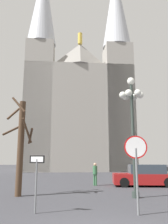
{
  "coord_description": "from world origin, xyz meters",
  "views": [
    {
      "loc": [
        -0.58,
        -6.0,
        1.97
      ],
      "look_at": [
        -0.39,
        16.25,
        6.37
      ],
      "focal_mm": 37.04,
      "sensor_mm": 36.0,
      "label": 1
    }
  ],
  "objects_px": {
    "one_way_arrow_sign": "(36,175)",
    "street_lamp": "(132,111)",
    "cathedral": "(78,102)",
    "parked_car_near_red": "(145,176)",
    "stop_sign": "(136,158)",
    "bare_tree": "(21,144)",
    "pedestrian_walking": "(95,172)"
  },
  "relations": [
    {
      "from": "street_lamp",
      "to": "pedestrian_walking",
      "type": "relative_size",
      "value": 3.95
    },
    {
      "from": "stop_sign",
      "to": "parked_car_near_red",
      "type": "xyz_separation_m",
      "value": [
        2.47,
        8.34,
        -1.27
      ]
    },
    {
      "from": "stop_sign",
      "to": "pedestrian_walking",
      "type": "bearing_deg",
      "value": 96.71
    },
    {
      "from": "one_way_arrow_sign",
      "to": "street_lamp",
      "type": "xyz_separation_m",
      "value": [
        4.36,
        3.22,
        3.09
      ]
    },
    {
      "from": "bare_tree",
      "to": "pedestrian_walking",
      "type": "xyz_separation_m",
      "value": [
        4.28,
        4.58,
        -1.76
      ]
    },
    {
      "from": "cathedral",
      "to": "pedestrian_walking",
      "type": "distance_m",
      "value": 22.52
    },
    {
      "from": "stop_sign",
      "to": "cathedral",
      "type": "bearing_deg",
      "value": 95.14
    },
    {
      "from": "cathedral",
      "to": "parked_car_near_red",
      "type": "height_order",
      "value": "cathedral"
    },
    {
      "from": "cathedral",
      "to": "bare_tree",
      "type": "relative_size",
      "value": 6.76
    },
    {
      "from": "stop_sign",
      "to": "one_way_arrow_sign",
      "type": "relative_size",
      "value": 1.35
    },
    {
      "from": "cathedral",
      "to": "bare_tree",
      "type": "xyz_separation_m",
      "value": [
        -2.71,
        -24.69,
        -8.25
      ]
    },
    {
      "from": "stop_sign",
      "to": "bare_tree",
      "type": "relative_size",
      "value": 0.53
    },
    {
      "from": "one_way_arrow_sign",
      "to": "stop_sign",
      "type": "bearing_deg",
      "value": -4.46
    },
    {
      "from": "cathedral",
      "to": "one_way_arrow_sign",
      "type": "xyz_separation_m",
      "value": [
        -1.07,
        -28.46,
        -9.64
      ]
    },
    {
      "from": "bare_tree",
      "to": "stop_sign",
      "type": "bearing_deg",
      "value": -37.46
    },
    {
      "from": "cathedral",
      "to": "one_way_arrow_sign",
      "type": "height_order",
      "value": "cathedral"
    },
    {
      "from": "street_lamp",
      "to": "pedestrian_walking",
      "type": "bearing_deg",
      "value": 108.56
    },
    {
      "from": "parked_car_near_red",
      "to": "pedestrian_walking",
      "type": "distance_m",
      "value": 3.51
    },
    {
      "from": "one_way_arrow_sign",
      "to": "bare_tree",
      "type": "distance_m",
      "value": 4.34
    },
    {
      "from": "one_way_arrow_sign",
      "to": "pedestrian_walking",
      "type": "bearing_deg",
      "value": 72.49
    },
    {
      "from": "parked_car_near_red",
      "to": "cathedral",
      "type": "bearing_deg",
      "value": 103.91
    },
    {
      "from": "street_lamp",
      "to": "parked_car_near_red",
      "type": "relative_size",
      "value": 1.43
    },
    {
      "from": "cathedral",
      "to": "parked_car_near_red",
      "type": "xyz_separation_m",
      "value": [
        5.05,
        -20.41,
        -10.27
      ]
    },
    {
      "from": "cathedral",
      "to": "pedestrian_walking",
      "type": "height_order",
      "value": "cathedral"
    },
    {
      "from": "one_way_arrow_sign",
      "to": "parked_car_near_red",
      "type": "bearing_deg",
      "value": 52.76
    },
    {
      "from": "cathedral",
      "to": "pedestrian_walking",
      "type": "xyz_separation_m",
      "value": [
        1.57,
        -20.11,
        -10.01
      ]
    },
    {
      "from": "stop_sign",
      "to": "bare_tree",
      "type": "xyz_separation_m",
      "value": [
        -5.29,
        4.06,
        0.75
      ]
    },
    {
      "from": "one_way_arrow_sign",
      "to": "street_lamp",
      "type": "bearing_deg",
      "value": 36.46
    },
    {
      "from": "street_lamp",
      "to": "bare_tree",
      "type": "distance_m",
      "value": 6.26
    },
    {
      "from": "one_way_arrow_sign",
      "to": "bare_tree",
      "type": "bearing_deg",
      "value": 113.51
    },
    {
      "from": "cathedral",
      "to": "street_lamp",
      "type": "xyz_separation_m",
      "value": [
        3.29,
        -25.24,
        -6.55
      ]
    },
    {
      "from": "bare_tree",
      "to": "pedestrian_walking",
      "type": "distance_m",
      "value": 6.51
    }
  ]
}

